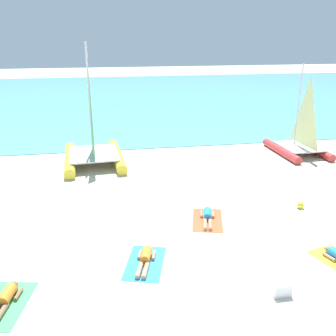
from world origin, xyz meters
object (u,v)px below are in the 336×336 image
Objects in this scene: sailboat_yellow at (93,147)px; sunbather_leftmost at (5,299)px; towel_leftmost at (5,305)px; cooler_box at (281,288)px; towel_center_right at (207,220)px; sunbather_center_right at (207,216)px; sailboat_red at (299,141)px; towel_center_left at (145,263)px; beach_ball at (300,205)px; sunbather_center_left at (145,258)px.

sunbather_leftmost is at bearing -104.72° from sailboat_yellow.
cooler_box reaches higher than towel_leftmost.
towel_center_right is at bearing 99.83° from cooler_box.
towel_leftmost is at bearing -135.34° from sunbather_center_right.
sailboat_red reaches higher than towel_center_right.
towel_center_left is (3.79, 1.24, 0.00)m from towel_leftmost.
beach_ball is (3.93, 0.34, 0.14)m from towel_center_right.
towel_center_left is 7.11m from beach_ball.
sunbather_leftmost reaches higher than towel_center_left.
sailboat_yellow is at bearing 112.84° from cooler_box.
sunbather_center_left is 1.00× the size of sunbather_center_right.
sunbather_leftmost is 5.39× the size of beach_ball.
beach_ball is (8.14, -7.04, -0.78)m from sailboat_yellow.
sailboat_red is 10.17m from sunbather_center_right.
sailboat_yellow is 12.46× the size of cooler_box.
sunbather_leftmost and sunbather_center_left have the same top height.
towel_leftmost is 1.22× the size of sunbather_leftmost.
towel_leftmost is 1.00× the size of towel_center_right.
beach_ball reaches higher than towel_center_left.
sailboat_yellow is 9.87m from sunbather_center_left.
sailboat_yellow reaches higher than towel_center_left.
sunbather_center_right is (0.02, 0.06, 0.13)m from towel_center_right.
towel_leftmost is 4.03m from sunbather_center_left.
towel_leftmost is 7.25m from cooler_box.
sunbather_center_left is at bearing -139.02° from sailboat_red.
sunbather_leftmost is at bearing -150.92° from towel_center_right.
towel_center_left is 1.22× the size of sunbather_center_right.
sailboat_yellow reaches higher than sunbather_leftmost.
beach_ball is at bearing 20.99° from towel_leftmost.
sunbather_center_left is 3.50m from towel_center_right.
sunbather_center_right is at bearing 29.84° from towel_leftmost.
towel_leftmost is at bearing -144.94° from sunbather_center_left.
sailboat_yellow is 9.94m from towel_center_left.
towel_center_right is at bearing -90.00° from sunbather_center_right.
cooler_box is at bearing -80.17° from towel_center_right.
sailboat_red is 10.05× the size of cooler_box.
sailboat_yellow is at bearing 176.19° from sailboat_red.
cooler_box reaches higher than towel_center_left.
sunbather_leftmost is 11.05m from beach_ball.
sunbather_center_left is (3.79, 1.24, 0.00)m from sunbather_leftmost.
sailboat_red is at bearing 62.72° from beach_ball.
sailboat_red reaches higher than sunbather_center_left.
towel_leftmost is at bearing -161.89° from towel_center_left.
sunbather_center_left reaches higher than towel_leftmost.
towel_center_left is at bearing -138.88° from sailboat_red.
sunbather_center_right is 4.59m from cooler_box.
towel_center_right is 3.95m from beach_ball.
cooler_box reaches higher than sunbather_center_left.
towel_leftmost is (-13.81, -10.68, -0.74)m from sailboat_red.
sailboat_red is at bearing 43.65° from towel_center_right.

